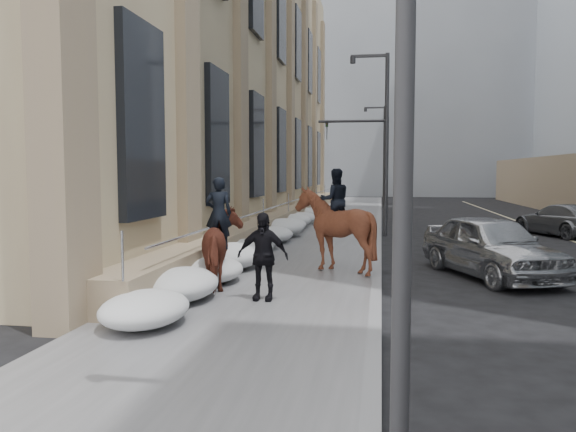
# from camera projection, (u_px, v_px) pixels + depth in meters

# --- Properties ---
(ground) EXTENTS (140.00, 140.00, 0.00)m
(ground) POSITION_uv_depth(u_px,v_px,m) (248.00, 308.00, 11.69)
(ground) COLOR black
(ground) RESTS_ON ground
(sidewalk) EXTENTS (5.00, 80.00, 0.12)m
(sidewalk) POSITION_uv_depth(u_px,v_px,m) (309.00, 244.00, 21.52)
(sidewalk) COLOR #555557
(sidewalk) RESTS_ON ground
(curb) EXTENTS (0.24, 80.00, 0.12)m
(curb) POSITION_uv_depth(u_px,v_px,m) (378.00, 246.00, 21.09)
(curb) COLOR slate
(curb) RESTS_ON ground
(limestone_building) EXTENTS (6.10, 44.00, 18.00)m
(limestone_building) POSITION_uv_depth(u_px,v_px,m) (239.00, 64.00, 31.49)
(limestone_building) COLOR tan
(limestone_building) RESTS_ON ground
(bg_building_mid) EXTENTS (30.00, 12.00, 28.00)m
(bg_building_mid) POSITION_uv_depth(u_px,v_px,m) (393.00, 81.00, 68.95)
(bg_building_mid) COLOR slate
(bg_building_mid) RESTS_ON ground
(bg_building_far) EXTENTS (24.00, 12.00, 20.00)m
(bg_building_far) POSITION_uv_depth(u_px,v_px,m) (322.00, 123.00, 82.70)
(bg_building_far) COLOR gray
(bg_building_far) RESTS_ON ground
(streetlight_mid) EXTENTS (1.71, 0.24, 8.00)m
(streetlight_mid) POSITION_uv_depth(u_px,v_px,m) (383.00, 132.00, 24.65)
(streetlight_mid) COLOR #2D2D30
(streetlight_mid) RESTS_ON ground
(streetlight_far) EXTENTS (1.71, 0.24, 8.00)m
(streetlight_far) POSITION_uv_depth(u_px,v_px,m) (382.00, 150.00, 44.32)
(streetlight_far) COLOR #2D2D30
(streetlight_far) RESTS_ON ground
(traffic_signal) EXTENTS (4.10, 0.22, 6.00)m
(traffic_signal) POSITION_uv_depth(u_px,v_px,m) (371.00, 152.00, 32.67)
(traffic_signal) COLOR #2D2D30
(traffic_signal) RESTS_ON ground
(snow_bank) EXTENTS (1.70, 18.10, 0.76)m
(snow_bank) POSITION_uv_depth(u_px,v_px,m) (263.00, 239.00, 19.86)
(snow_bank) COLOR silver
(snow_bank) RESTS_ON sidewalk
(mounted_horse_left) EXTENTS (1.57, 2.39, 2.60)m
(mounted_horse_left) POSITION_uv_depth(u_px,v_px,m) (224.00, 244.00, 13.25)
(mounted_horse_left) COLOR #4C2117
(mounted_horse_left) RESTS_ON sidewalk
(mounted_horse_right) EXTENTS (2.42, 2.57, 2.81)m
(mounted_horse_right) POSITION_uv_depth(u_px,v_px,m) (334.00, 226.00, 15.32)
(mounted_horse_right) COLOR #482214
(mounted_horse_right) RESTS_ON sidewalk
(pedestrian) EXTENTS (1.11, 0.48, 1.87)m
(pedestrian) POSITION_uv_depth(u_px,v_px,m) (263.00, 256.00, 11.87)
(pedestrian) COLOR black
(pedestrian) RESTS_ON sidewalk
(car_silver) EXTENTS (3.67, 5.36, 1.70)m
(car_silver) POSITION_uv_depth(u_px,v_px,m) (491.00, 246.00, 15.08)
(car_silver) COLOR #979A9E
(car_silver) RESTS_ON ground
(car_grey) EXTENTS (3.74, 5.34, 1.44)m
(car_grey) POSITION_uv_depth(u_px,v_px,m) (562.00, 220.00, 24.83)
(car_grey) COLOR #5C5F64
(car_grey) RESTS_ON ground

